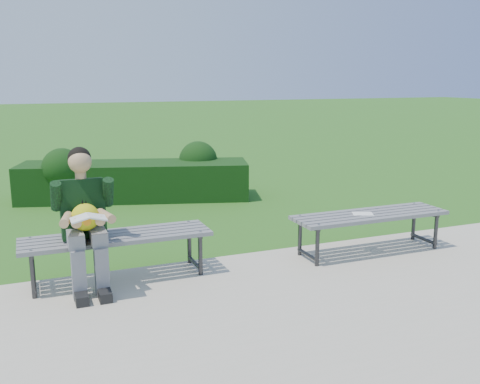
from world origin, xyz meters
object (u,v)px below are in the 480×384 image
seated_boy (84,216)px  bench_left (117,240)px  hedge (135,177)px  bench_right (370,218)px  paper_sheet (363,214)px

seated_boy → bench_left: bearing=17.8°
hedge → bench_left: size_ratio=2.10×
bench_left → seated_boy: (-0.30, -0.10, 0.30)m
seated_boy → bench_right: bearing=-2.1°
paper_sheet → bench_right: bearing=-0.0°
bench_left → seated_boy: 0.43m
hedge → bench_right: hedge is taller
bench_left → paper_sheet: 2.68m
bench_left → seated_boy: bearing=-162.2°
hedge → bench_left: 3.71m
bench_right → seated_boy: 3.09m
hedge → paper_sheet: bearing=-64.9°
hedge → bench_right: bearing=-63.7°
hedge → seated_boy: 3.90m
hedge → paper_sheet: 4.22m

